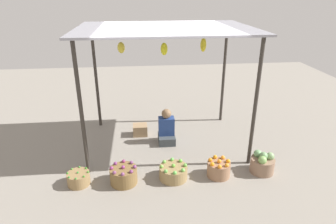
{
  "coord_description": "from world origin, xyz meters",
  "views": [
    {
      "loc": [
        -0.54,
        -5.72,
        3.16
      ],
      "look_at": [
        0.0,
        -0.55,
        0.95
      ],
      "focal_mm": 31.08,
      "sensor_mm": 36.0,
      "label": 1
    }
  ],
  "objects_px": {
    "basket_purple_onions": "(124,175)",
    "basket_green_apples": "(173,172)",
    "basket_cabbages": "(262,163)",
    "wooden_crate_near_vendor": "(140,130)",
    "basket_green_chilies": "(79,178)",
    "basket_oranges": "(219,169)",
    "vendor_person": "(166,130)"
  },
  "relations": [
    {
      "from": "basket_purple_onions",
      "to": "basket_green_apples",
      "type": "height_order",
      "value": "basket_purple_onions"
    },
    {
      "from": "basket_cabbages",
      "to": "wooden_crate_near_vendor",
      "type": "bearing_deg",
      "value": 142.07
    },
    {
      "from": "basket_green_apples",
      "to": "basket_green_chilies",
      "type": "bearing_deg",
      "value": -179.92
    },
    {
      "from": "basket_oranges",
      "to": "basket_cabbages",
      "type": "relative_size",
      "value": 0.96
    },
    {
      "from": "basket_oranges",
      "to": "basket_purple_onions",
      "type": "bearing_deg",
      "value": -179.01
    },
    {
      "from": "vendor_person",
      "to": "wooden_crate_near_vendor",
      "type": "distance_m",
      "value": 0.73
    },
    {
      "from": "vendor_person",
      "to": "basket_green_chilies",
      "type": "bearing_deg",
      "value": -140.88
    },
    {
      "from": "wooden_crate_near_vendor",
      "to": "basket_oranges",
      "type": "bearing_deg",
      "value": -51.9
    },
    {
      "from": "basket_green_apples",
      "to": "wooden_crate_near_vendor",
      "type": "bearing_deg",
      "value": 107.76
    },
    {
      "from": "basket_cabbages",
      "to": "wooden_crate_near_vendor",
      "type": "relative_size",
      "value": 1.34
    },
    {
      "from": "basket_oranges",
      "to": "wooden_crate_near_vendor",
      "type": "bearing_deg",
      "value": 128.1
    },
    {
      "from": "basket_green_apples",
      "to": "basket_cabbages",
      "type": "distance_m",
      "value": 1.67
    },
    {
      "from": "vendor_person",
      "to": "basket_cabbages",
      "type": "xyz_separation_m",
      "value": [
        1.66,
        -1.33,
        -0.12
      ]
    },
    {
      "from": "basket_oranges",
      "to": "wooden_crate_near_vendor",
      "type": "distance_m",
      "value": 2.26
    },
    {
      "from": "vendor_person",
      "to": "basket_green_apples",
      "type": "xyz_separation_m",
      "value": [
        -0.01,
        -1.36,
        -0.17
      ]
    },
    {
      "from": "basket_green_chilies",
      "to": "basket_cabbages",
      "type": "relative_size",
      "value": 0.89
    },
    {
      "from": "basket_green_chilies",
      "to": "basket_green_apples",
      "type": "bearing_deg",
      "value": 0.08
    },
    {
      "from": "basket_purple_onions",
      "to": "basket_oranges",
      "type": "bearing_deg",
      "value": 0.99
    },
    {
      "from": "basket_cabbages",
      "to": "wooden_crate_near_vendor",
      "type": "xyz_separation_m",
      "value": [
        -2.23,
        1.74,
        -0.05
      ]
    },
    {
      "from": "basket_cabbages",
      "to": "wooden_crate_near_vendor",
      "type": "distance_m",
      "value": 2.83
    },
    {
      "from": "vendor_person",
      "to": "basket_purple_onions",
      "type": "relative_size",
      "value": 1.64
    },
    {
      "from": "basket_purple_onions",
      "to": "basket_green_apples",
      "type": "distance_m",
      "value": 0.88
    },
    {
      "from": "basket_oranges",
      "to": "basket_cabbages",
      "type": "height_order",
      "value": "basket_cabbages"
    },
    {
      "from": "basket_green_apples",
      "to": "basket_oranges",
      "type": "distance_m",
      "value": 0.83
    },
    {
      "from": "basket_cabbages",
      "to": "wooden_crate_near_vendor",
      "type": "height_order",
      "value": "basket_cabbages"
    },
    {
      "from": "vendor_person",
      "to": "basket_green_apples",
      "type": "relative_size",
      "value": 1.54
    },
    {
      "from": "basket_green_chilies",
      "to": "basket_purple_onions",
      "type": "height_order",
      "value": "basket_purple_onions"
    },
    {
      "from": "basket_green_chilies",
      "to": "basket_oranges",
      "type": "height_order",
      "value": "basket_oranges"
    },
    {
      "from": "basket_green_chilies",
      "to": "basket_cabbages",
      "type": "distance_m",
      "value": 3.33
    },
    {
      "from": "basket_green_chilies",
      "to": "basket_purple_onions",
      "type": "xyz_separation_m",
      "value": [
        0.78,
        -0.04,
        0.04
      ]
    },
    {
      "from": "basket_green_chilies",
      "to": "basket_green_apples",
      "type": "xyz_separation_m",
      "value": [
        1.67,
        0.0,
        0.01
      ]
    },
    {
      "from": "vendor_person",
      "to": "basket_purple_onions",
      "type": "bearing_deg",
      "value": -122.52
    }
  ]
}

